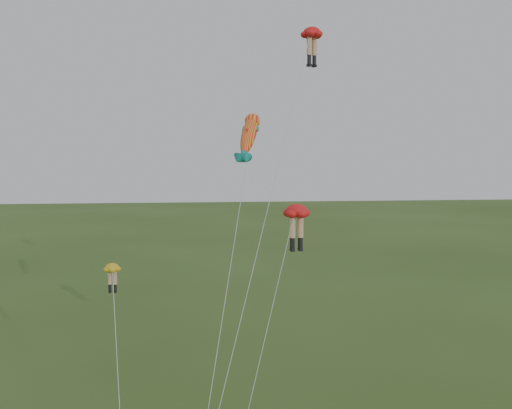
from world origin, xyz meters
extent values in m
ellipsoid|color=red|center=(6.27, 8.69, 22.43)|extent=(1.93, 1.93, 0.70)
cylinder|color=tan|center=(6.09, 8.58, 21.60)|extent=(0.31, 0.31, 1.07)
cylinder|color=black|center=(6.09, 8.58, 20.80)|extent=(0.24, 0.24, 0.54)
cube|color=black|center=(6.09, 8.58, 20.45)|extent=(0.31, 0.36, 0.16)
cylinder|color=tan|center=(6.45, 8.80, 21.60)|extent=(0.31, 0.31, 1.07)
cylinder|color=black|center=(6.45, 8.80, 20.80)|extent=(0.24, 0.24, 0.54)
cube|color=black|center=(6.45, 8.80, 20.45)|extent=(0.31, 0.36, 0.16)
cylinder|color=silver|center=(2.70, 3.28, 11.50)|extent=(7.18, 10.87, 22.56)
ellipsoid|color=red|center=(4.33, 2.85, 12.14)|extent=(1.68, 1.68, 0.73)
cylinder|color=tan|center=(4.11, 2.81, 11.28)|extent=(0.32, 0.32, 1.11)
cylinder|color=black|center=(4.11, 2.81, 10.45)|extent=(0.25, 0.25, 0.55)
cube|color=black|center=(4.11, 2.81, 10.09)|extent=(0.23, 0.35, 0.16)
cylinder|color=tan|center=(4.55, 2.88, 11.28)|extent=(0.32, 0.32, 1.11)
cylinder|color=black|center=(4.55, 2.88, 10.45)|extent=(0.25, 0.25, 0.55)
cube|color=black|center=(4.55, 2.88, 10.09)|extent=(0.23, 0.35, 0.16)
cylinder|color=silver|center=(2.57, 1.13, 6.36)|extent=(3.57, 3.48, 12.28)
ellipsoid|color=gold|center=(-5.24, 3.63, 9.19)|extent=(1.03, 1.03, 0.46)
cylinder|color=tan|center=(-5.37, 3.65, 8.66)|extent=(0.20, 0.20, 0.70)
cylinder|color=black|center=(-5.37, 3.65, 8.13)|extent=(0.16, 0.16, 0.35)
cube|color=black|center=(-5.37, 3.65, 7.91)|extent=(0.14, 0.22, 0.10)
cylinder|color=tan|center=(-5.10, 3.61, 8.66)|extent=(0.20, 0.20, 0.70)
cylinder|color=black|center=(-5.10, 3.61, 8.13)|extent=(0.16, 0.16, 0.35)
cube|color=black|center=(-5.10, 3.61, 7.91)|extent=(0.14, 0.22, 0.10)
cylinder|color=silver|center=(-4.51, -0.29, 4.82)|extent=(1.48, 7.88, 9.22)
ellipsoid|color=orange|center=(2.08, 5.11, 16.20)|extent=(1.84, 2.93, 2.84)
sphere|color=orange|center=(2.08, 5.11, 16.20)|extent=(1.30, 1.51, 1.27)
cone|color=#13807F|center=(2.08, 5.11, 16.20)|extent=(1.09, 1.38, 1.20)
cone|color=#13807F|center=(2.08, 5.11, 16.20)|extent=(1.09, 1.38, 1.20)
cone|color=#13807F|center=(2.08, 5.11, 16.20)|extent=(0.61, 0.77, 0.67)
cone|color=#13807F|center=(2.08, 5.11, 16.20)|extent=(0.61, 0.77, 0.67)
cone|color=red|center=(2.08, 5.11, 16.20)|extent=(0.65, 0.78, 0.66)
cylinder|color=silver|center=(0.53, 1.57, 8.21)|extent=(3.13, 7.12, 15.99)
camera|label=1|loc=(-0.92, -26.19, 15.12)|focal=40.00mm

